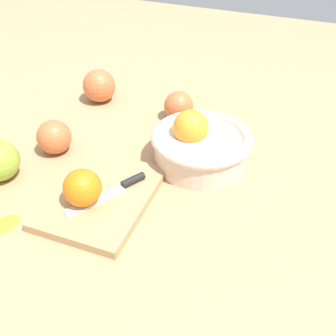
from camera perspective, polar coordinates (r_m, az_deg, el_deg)
ground_plane at (r=0.72m, az=-7.89°, el=-1.23°), size 2.40×2.40×0.00m
bowl at (r=0.73m, az=4.91°, el=3.61°), size 0.20×0.20×0.11m
cutting_board at (r=0.67m, az=-10.00°, el=-4.34°), size 0.23×0.18×0.02m
orange_on_board at (r=0.63m, az=-12.89°, el=-2.94°), size 0.06×0.06×0.06m
knife at (r=0.66m, az=-7.68°, el=-3.10°), size 0.15×0.09×0.01m
apple_mid_left at (r=0.88m, az=1.63°, el=9.40°), size 0.07×0.07×0.07m
apple_front_center at (r=0.80m, az=-16.93°, el=4.51°), size 0.07×0.07×0.07m
apple_front_left at (r=0.98m, az=-10.42°, el=12.18°), size 0.08×0.08×0.08m
citrus_peel at (r=0.67m, az=-23.51°, el=-7.69°), size 0.06×0.05×0.01m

